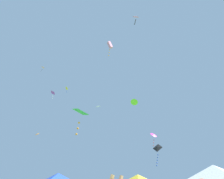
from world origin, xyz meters
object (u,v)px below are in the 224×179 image
(canopy_tent_white, at_px, (215,174))
(kite_orange_delta, at_px, (37,134))
(kite_green_diamond, at_px, (81,112))
(kite_purple_diamond, at_px, (53,93))
(kite_yellow_delta, at_px, (67,88))
(kite_pink_box, at_px, (110,45))
(kite_black_diamond, at_px, (157,149))
(kite_pink_diamond, at_px, (136,17))
(kite_lime_delta, at_px, (134,102))
(kite_orange_diamond, at_px, (43,67))
(kite_magenta_delta, at_px, (154,135))
(kite_white_diamond, at_px, (98,106))

(canopy_tent_white, distance_m, kite_orange_delta, 29.12)
(kite_green_diamond, bearing_deg, kite_purple_diamond, 124.30)
(canopy_tent_white, height_order, kite_yellow_delta, kite_yellow_delta)
(kite_pink_box, bearing_deg, kite_black_diamond, 35.19)
(kite_purple_diamond, height_order, kite_pink_diamond, kite_purple_diamond)
(kite_lime_delta, height_order, kite_pink_diamond, kite_lime_delta)
(kite_purple_diamond, height_order, kite_orange_diamond, kite_orange_diamond)
(kite_lime_delta, height_order, kite_pink_box, kite_pink_box)
(kite_magenta_delta, bearing_deg, kite_black_diamond, -86.95)
(kite_black_diamond, bearing_deg, kite_orange_diamond, -178.50)
(kite_green_diamond, xyz_separation_m, kite_orange_diamond, (-13.49, 13.58, 17.71))
(kite_green_diamond, height_order, kite_magenta_delta, kite_magenta_delta)
(canopy_tent_white, height_order, kite_magenta_delta, kite_magenta_delta)
(kite_pink_box, distance_m, kite_orange_diamond, 15.49)
(kite_white_diamond, bearing_deg, kite_magenta_delta, -26.24)
(kite_green_diamond, bearing_deg, canopy_tent_white, -13.35)
(canopy_tent_white, bearing_deg, kite_lime_delta, 98.79)
(kite_green_diamond, bearing_deg, kite_magenta_delta, 62.57)
(canopy_tent_white, xyz_separation_m, kite_purple_diamond, (-21.53, 20.56, 19.58))
(kite_pink_box, xyz_separation_m, kite_orange_delta, (-13.77, 6.17, -14.55))
(kite_black_diamond, relative_size, kite_pink_diamond, 1.74)
(kite_lime_delta, bearing_deg, kite_white_diamond, 173.20)
(kite_purple_diamond, relative_size, kite_orange_delta, 2.16)
(kite_white_diamond, relative_size, kite_orange_delta, 1.50)
(kite_pink_diamond, bearing_deg, kite_black_diamond, 80.40)
(kite_white_diamond, bearing_deg, kite_orange_diamond, -145.85)
(canopy_tent_white, distance_m, kite_pink_box, 27.31)
(kite_yellow_delta, relative_size, kite_magenta_delta, 0.69)
(kite_purple_diamond, distance_m, kite_black_diamond, 25.45)
(kite_pink_box, bearing_deg, kite_white_diamond, 108.79)
(canopy_tent_white, bearing_deg, kite_orange_delta, 140.44)
(kite_yellow_delta, height_order, kite_pink_box, kite_pink_box)
(kite_purple_diamond, height_order, kite_pink_box, kite_pink_box)
(kite_pink_box, height_order, kite_pink_diamond, kite_pink_box)
(kite_black_diamond, height_order, kite_orange_delta, kite_orange_delta)
(kite_orange_delta, distance_m, kite_pink_diamond, 25.66)
(kite_pink_box, relative_size, kite_magenta_delta, 1.30)
(kite_green_diamond, height_order, kite_pink_box, kite_pink_box)
(canopy_tent_white, distance_m, kite_green_diamond, 10.65)
(kite_black_diamond, bearing_deg, kite_lime_delta, 114.73)
(kite_white_diamond, bearing_deg, kite_purple_diamond, -165.67)
(kite_orange_delta, xyz_separation_m, kite_orange_diamond, (-1.11, -1.92, 14.00))
(kite_green_diamond, relative_size, kite_purple_diamond, 1.39)
(kite_orange_delta, bearing_deg, kite_purple_diamond, 93.83)
(kite_purple_diamond, xyz_separation_m, kite_pink_diamond, (18.22, -19.61, -3.06))
(kite_black_diamond, height_order, kite_pink_diamond, kite_pink_diamond)
(kite_yellow_delta, bearing_deg, kite_orange_delta, -122.73)
(kite_orange_delta, height_order, kite_orange_diamond, kite_orange_diamond)
(kite_orange_diamond, bearing_deg, kite_black_diamond, 1.50)
(canopy_tent_white, bearing_deg, kite_green_diamond, 166.65)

